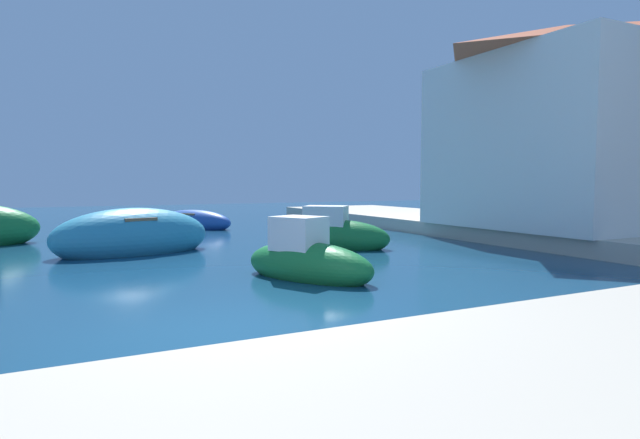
{
  "coord_description": "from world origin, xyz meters",
  "views": [
    {
      "loc": [
        -2.11,
        -6.57,
        1.96
      ],
      "look_at": [
        5.07,
        7.73,
        0.82
      ],
      "focal_mm": 29.41,
      "sensor_mm": 36.0,
      "label": 1
    }
  ],
  "objects": [
    {
      "name": "ground",
      "position": [
        0.0,
        0.0,
        0.0
      ],
      "size": [
        80.0,
        80.0,
        0.0
      ],
      "primitive_type": "plane",
      "color": "navy"
    },
    {
      "name": "moored_boat_4",
      "position": [
        2.39,
        3.0,
        0.36
      ],
      "size": [
        2.35,
        3.22,
        1.48
      ],
      "rotation": [
        0.0,
        0.0,
        5.18
      ],
      "color": "#197233",
      "rests_on": "ground"
    },
    {
      "name": "quay_promenade",
      "position": [
        4.32,
        -0.37,
        0.25
      ],
      "size": [
        44.0,
        32.0,
        0.5
      ],
      "color": "#BCB29E",
      "rests_on": "ground"
    },
    {
      "name": "waterfront_building_main",
      "position": [
        13.0,
        5.49,
        3.86
      ],
      "size": [
        6.73,
        7.41,
        6.61
      ],
      "color": "white",
      "rests_on": "quay_promenade"
    },
    {
      "name": "moored_boat_5",
      "position": [
        5.18,
        7.07,
        0.39
      ],
      "size": [
        3.32,
        3.06,
        1.51
      ],
      "rotation": [
        0.0,
        0.0,
        5.58
      ],
      "color": "#197233",
      "rests_on": "ground"
    },
    {
      "name": "moored_boat_1",
      "position": [
        3.05,
        15.68,
        0.29
      ],
      "size": [
        3.16,
        3.72,
        1.02
      ],
      "rotation": [
        0.0,
        0.0,
        2.21
      ],
      "color": "#1E479E",
      "rests_on": "ground"
    },
    {
      "name": "moored_boat_7",
      "position": [
        -0.28,
        8.66,
        0.45
      ],
      "size": [
        4.61,
        2.69,
        1.62
      ],
      "rotation": [
        0.0,
        0.0,
        3.36
      ],
      "color": "teal",
      "rests_on": "ground"
    }
  ]
}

